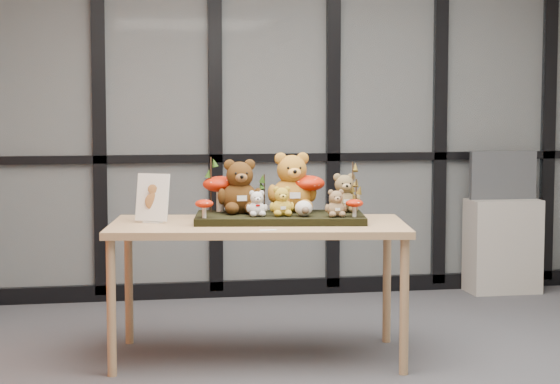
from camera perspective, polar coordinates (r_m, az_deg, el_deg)
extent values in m
plane|color=#4C4C50|center=(5.42, 4.41, -10.73)|extent=(5.00, 5.00, 0.00)
plane|color=#B2B0A8|center=(7.65, -0.34, 4.58)|extent=(5.00, 0.00, 5.00)
cube|color=#2D383F|center=(7.62, -0.30, 4.58)|extent=(4.90, 0.02, 2.70)
cube|color=black|center=(7.76, -0.29, -5.37)|extent=(4.90, 0.06, 0.12)
cube|color=black|center=(7.64, -0.30, 1.95)|extent=(4.90, 0.06, 0.06)
cube|color=black|center=(7.50, -10.15, 4.48)|extent=(0.10, 0.06, 2.70)
cube|color=black|center=(7.56, -3.67, 4.56)|extent=(0.10, 0.06, 2.70)
cube|color=black|center=(7.72, 3.00, 4.58)|extent=(0.10, 0.06, 2.70)
cube|color=black|center=(7.96, 8.99, 4.54)|extent=(0.10, 0.06, 2.70)
cube|color=black|center=(8.30, 14.87, 4.46)|extent=(0.10, 0.06, 2.70)
cube|color=tan|center=(5.78, -1.24, -1.95)|extent=(1.79, 1.10, 0.04)
cylinder|color=tan|center=(5.54, -9.47, -6.47)|extent=(0.05, 0.05, 0.74)
cylinder|color=tan|center=(6.26, -8.51, -5.10)|extent=(0.05, 0.05, 0.74)
cylinder|color=tan|center=(5.54, 7.01, -6.44)|extent=(0.05, 0.05, 0.74)
cylinder|color=tan|center=(6.26, 6.03, -5.07)|extent=(0.05, 0.05, 0.74)
cube|color=black|center=(5.84, -0.01, -1.46)|extent=(1.03, 0.63, 0.04)
cube|color=silver|center=(5.83, -7.17, -1.68)|extent=(0.12, 0.10, 0.01)
cube|color=white|center=(5.82, -7.19, -0.30)|extent=(0.20, 0.14, 0.27)
ellipsoid|color=brown|center=(5.81, -7.18, -0.53)|extent=(0.09, 0.01, 0.10)
ellipsoid|color=brown|center=(5.81, -7.19, 0.16)|extent=(0.05, 0.01, 0.05)
cube|color=white|center=(5.45, -0.69, -2.16)|extent=(0.09, 0.03, 0.00)
cube|color=#B0A99D|center=(8.02, 12.41, -2.97)|extent=(0.54, 0.32, 0.72)
cube|color=#494C50|center=(7.98, 12.43, 0.94)|extent=(0.53, 0.05, 0.37)
cube|color=black|center=(7.95, 12.50, 0.92)|extent=(0.46, 0.00, 0.31)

